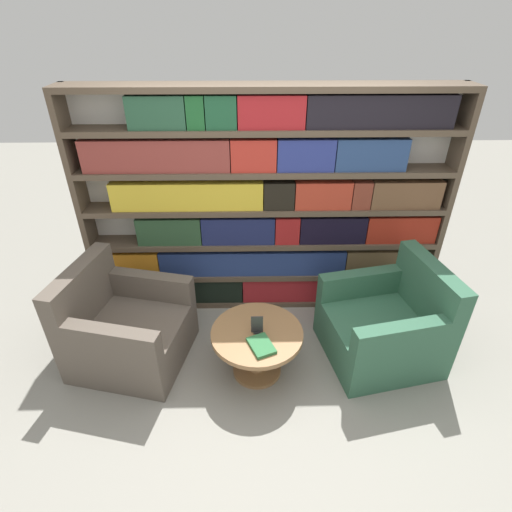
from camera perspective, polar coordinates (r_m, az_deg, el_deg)
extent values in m
plane|color=gray|center=(3.35, 1.83, -19.16)|extent=(14.00, 14.00, 0.00)
cube|color=silver|center=(3.79, 1.16, 7.73)|extent=(3.32, 0.05, 2.11)
cube|color=brown|center=(3.96, -23.24, 6.18)|extent=(0.05, 0.30, 2.11)
cube|color=brown|center=(4.07, 25.00, 6.46)|extent=(0.05, 0.30, 2.11)
cube|color=brown|center=(4.21, 1.07, -5.84)|extent=(3.22, 0.30, 0.05)
cube|color=brown|center=(4.02, 1.12, -2.17)|extent=(3.22, 0.30, 0.05)
cube|color=brown|center=(3.83, 1.17, 2.17)|extent=(3.22, 0.30, 0.05)
cube|color=brown|center=(3.67, 1.23, 6.93)|extent=(3.22, 0.30, 0.05)
cube|color=brown|center=(3.54, 1.30, 12.08)|extent=(3.22, 0.30, 0.05)
cube|color=brown|center=(3.43, 1.37, 17.60)|extent=(3.22, 0.30, 0.05)
cube|color=brown|center=(3.37, 1.45, 22.99)|extent=(3.22, 0.30, 0.05)
cube|color=black|center=(4.15, -10.28, -4.41)|extent=(1.20, 0.20, 0.26)
cube|color=maroon|center=(4.12, 4.66, -4.31)|extent=(0.93, 0.20, 0.26)
cube|color=black|center=(4.29, 16.36, -4.02)|extent=(0.80, 0.20, 0.26)
cube|color=orange|center=(4.07, -16.80, -0.68)|extent=(0.48, 0.20, 0.26)
cube|color=navy|center=(3.91, -0.49, -0.55)|extent=(1.79, 0.20, 0.26)
cube|color=brown|center=(4.11, 16.85, -0.35)|extent=(0.64, 0.20, 0.26)
cube|color=#28482C|center=(3.81, -12.18, 3.88)|extent=(0.59, 0.20, 0.27)
cube|color=#1C234F|center=(3.73, -2.54, 4.05)|extent=(0.67, 0.20, 0.27)
cube|color=maroon|center=(3.75, 4.42, 4.10)|extent=(0.22, 0.20, 0.27)
cube|color=black|center=(3.81, 10.79, 4.10)|extent=(0.61, 0.20, 0.27)
cube|color=maroon|center=(3.99, 19.81, 4.00)|extent=(0.65, 0.20, 0.27)
cube|color=gold|center=(3.63, -9.72, 8.73)|extent=(1.33, 0.20, 0.25)
cube|color=black|center=(3.59, 3.25, 8.94)|extent=(0.27, 0.20, 0.25)
cube|color=#AE3523|center=(3.64, 9.44, 8.88)|extent=(0.49, 0.20, 0.25)
cube|color=brown|center=(3.72, 14.62, 8.75)|extent=(0.16, 0.20, 0.25)
cube|color=brown|center=(3.84, 20.43, 8.52)|extent=(0.62, 0.20, 0.25)
cube|color=brown|center=(3.54, -13.99, 13.95)|extent=(1.23, 0.20, 0.27)
cube|color=red|center=(3.46, -0.35, 14.43)|extent=(0.38, 0.20, 0.27)
cube|color=navy|center=(3.49, 7.06, 14.37)|extent=(0.48, 0.20, 0.27)
cube|color=navy|center=(3.61, 15.96, 13.99)|extent=(0.60, 0.20, 0.27)
cube|color=#254D35|center=(3.45, -13.93, 19.43)|extent=(0.46, 0.20, 0.26)
cube|color=#1C5529|center=(3.40, -8.54, 19.79)|extent=(0.14, 0.20, 0.26)
cube|color=#1C4D2F|center=(3.38, -4.95, 19.94)|extent=(0.24, 0.20, 0.26)
cube|color=maroon|center=(3.37, 2.20, 20.02)|extent=(0.53, 0.20, 0.26)
cube|color=black|center=(3.53, 17.18, 19.26)|extent=(1.18, 0.20, 0.26)
cube|color=brown|center=(3.64, -17.18, -11.25)|extent=(1.04, 1.00, 0.40)
cube|color=brown|center=(3.55, -23.60, -4.85)|extent=(0.32, 0.84, 0.48)
cube|color=brown|center=(3.19, -19.82, -11.43)|extent=(0.75, 0.28, 0.24)
cube|color=brown|center=(3.65, -14.55, -4.15)|extent=(0.75, 0.28, 0.24)
cube|color=#336047|center=(3.67, 17.15, -10.83)|extent=(1.03, 0.99, 0.40)
cube|color=#336047|center=(3.59, 23.46, -4.42)|extent=(0.30, 0.84, 0.48)
cube|color=#336047|center=(3.68, 14.48, -3.81)|extent=(0.75, 0.27, 0.24)
cube|color=#336047|center=(3.22, 19.84, -10.94)|extent=(0.75, 0.27, 0.24)
cylinder|color=olive|center=(3.37, 0.13, -13.76)|extent=(0.13, 0.13, 0.40)
cylinder|color=olive|center=(3.50, 0.13, -15.86)|extent=(0.40, 0.40, 0.03)
cylinder|color=olive|center=(3.21, 0.14, -11.04)|extent=(0.73, 0.73, 0.04)
cube|color=black|center=(3.20, 0.14, -10.71)|extent=(0.06, 0.06, 0.01)
cube|color=#2D2D2D|center=(3.15, 0.14, -9.74)|extent=(0.09, 0.01, 0.15)
cube|color=#2D703D|center=(3.07, 0.76, -12.67)|extent=(0.23, 0.27, 0.03)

